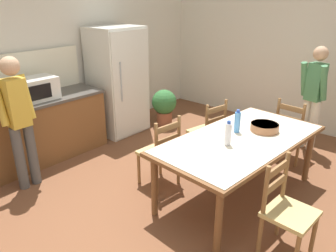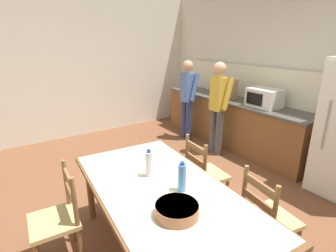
{
  "view_description": "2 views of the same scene",
  "coord_description": "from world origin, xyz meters",
  "px_view_note": "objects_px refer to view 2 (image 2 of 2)",
  "views": [
    {
      "loc": [
        -2.45,
        -1.95,
        2.22
      ],
      "look_at": [
        -0.11,
        0.08,
        0.98
      ],
      "focal_mm": 35.0,
      "sensor_mm": 36.0,
      "label": 1
    },
    {
      "loc": [
        2.22,
        -1.43,
        1.97
      ],
      "look_at": [
        -0.19,
        0.18,
        0.99
      ],
      "focal_mm": 28.0,
      "sensor_mm": 36.0,
      "label": 2
    }
  ],
  "objects_px": {
    "chair_side_near_left": "(58,219)",
    "bottle_off_centre": "(182,177)",
    "person_at_sink": "(187,96)",
    "chair_side_far_right": "(267,219)",
    "bottle_near_centre": "(149,164)",
    "person_at_counter": "(218,104)",
    "dining_table": "(163,196)",
    "serving_bowl": "(177,209)",
    "chair_side_far_left": "(204,174)",
    "paper_bag": "(230,89)",
    "microwave": "(264,98)"
  },
  "relations": [
    {
      "from": "microwave",
      "to": "paper_bag",
      "type": "distance_m",
      "value": 0.75
    },
    {
      "from": "dining_table",
      "to": "chair_side_near_left",
      "type": "bearing_deg",
      "value": -123.88
    },
    {
      "from": "paper_bag",
      "to": "chair_side_far_left",
      "type": "height_order",
      "value": "paper_bag"
    },
    {
      "from": "chair_side_near_left",
      "to": "person_at_counter",
      "type": "distance_m",
      "value": 3.05
    },
    {
      "from": "microwave",
      "to": "person_at_counter",
      "type": "bearing_deg",
      "value": -135.41
    },
    {
      "from": "chair_side_far_right",
      "to": "chair_side_near_left",
      "type": "bearing_deg",
      "value": 66.1
    },
    {
      "from": "paper_bag",
      "to": "chair_side_near_left",
      "type": "bearing_deg",
      "value": -70.54
    },
    {
      "from": "microwave",
      "to": "bottle_near_centre",
      "type": "bearing_deg",
      "value": -74.76
    },
    {
      "from": "bottle_near_centre",
      "to": "chair_side_far_right",
      "type": "height_order",
      "value": "bottle_near_centre"
    },
    {
      "from": "chair_side_far_right",
      "to": "person_at_counter",
      "type": "bearing_deg",
      "value": -23.17
    },
    {
      "from": "serving_bowl",
      "to": "chair_side_near_left",
      "type": "distance_m",
      "value": 1.16
    },
    {
      "from": "chair_side_far_left",
      "to": "chair_side_far_right",
      "type": "bearing_deg",
      "value": -178.36
    },
    {
      "from": "bottle_near_centre",
      "to": "chair_side_far_right",
      "type": "relative_size",
      "value": 0.3
    },
    {
      "from": "bottle_off_centre",
      "to": "person_at_sink",
      "type": "relative_size",
      "value": 0.17
    },
    {
      "from": "bottle_off_centre",
      "to": "chair_side_far_left",
      "type": "xyz_separation_m",
      "value": [
        -0.51,
        0.72,
        -0.43
      ]
    },
    {
      "from": "chair_side_near_left",
      "to": "bottle_off_centre",
      "type": "bearing_deg",
      "value": 58.26
    },
    {
      "from": "paper_bag",
      "to": "serving_bowl",
      "type": "bearing_deg",
      "value": -52.56
    },
    {
      "from": "chair_side_far_left",
      "to": "serving_bowl",
      "type": "bearing_deg",
      "value": 134.39
    },
    {
      "from": "person_at_counter",
      "to": "dining_table",
      "type": "bearing_deg",
      "value": -144.44
    },
    {
      "from": "paper_bag",
      "to": "serving_bowl",
      "type": "distance_m",
      "value": 3.4
    },
    {
      "from": "dining_table",
      "to": "microwave",
      "type": "bearing_deg",
      "value": 110.26
    },
    {
      "from": "bottle_near_centre",
      "to": "chair_side_near_left",
      "type": "distance_m",
      "value": 0.94
    },
    {
      "from": "chair_side_near_left",
      "to": "chair_side_far_right",
      "type": "relative_size",
      "value": 1.0
    },
    {
      "from": "dining_table",
      "to": "person_at_counter",
      "type": "relative_size",
      "value": 1.32
    },
    {
      "from": "paper_bag",
      "to": "person_at_sink",
      "type": "height_order",
      "value": "person_at_sink"
    },
    {
      "from": "dining_table",
      "to": "bottle_off_centre",
      "type": "distance_m",
      "value": 0.26
    },
    {
      "from": "microwave",
      "to": "person_at_sink",
      "type": "xyz_separation_m",
      "value": [
        -1.39,
        -0.5,
        -0.16
      ]
    },
    {
      "from": "microwave",
      "to": "dining_table",
      "type": "xyz_separation_m",
      "value": [
        0.96,
        -2.6,
        -0.36
      ]
    },
    {
      "from": "paper_bag",
      "to": "serving_bowl",
      "type": "height_order",
      "value": "paper_bag"
    },
    {
      "from": "bottle_off_centre",
      "to": "serving_bowl",
      "type": "xyz_separation_m",
      "value": [
        0.24,
        -0.23,
        -0.07
      ]
    },
    {
      "from": "chair_side_far_left",
      "to": "chair_side_far_right",
      "type": "distance_m",
      "value": 0.92
    },
    {
      "from": "serving_bowl",
      "to": "chair_side_near_left",
      "type": "bearing_deg",
      "value": -142.44
    },
    {
      "from": "person_at_sink",
      "to": "serving_bowl",
      "type": "bearing_deg",
      "value": -129.15
    },
    {
      "from": "microwave",
      "to": "person_at_counter",
      "type": "xyz_separation_m",
      "value": [
        -0.53,
        -0.52,
        -0.14
      ]
    },
    {
      "from": "bottle_near_centre",
      "to": "person_at_sink",
      "type": "xyz_separation_m",
      "value": [
        -2.09,
        2.08,
        0.01
      ]
    },
    {
      "from": "microwave",
      "to": "chair_side_far_right",
      "type": "height_order",
      "value": "microwave"
    },
    {
      "from": "bottle_off_centre",
      "to": "chair_side_near_left",
      "type": "distance_m",
      "value": 1.18
    },
    {
      "from": "serving_bowl",
      "to": "chair_side_far_right",
      "type": "distance_m",
      "value": 0.96
    },
    {
      "from": "chair_side_near_left",
      "to": "person_at_sink",
      "type": "xyz_separation_m",
      "value": [
        -1.83,
        2.87,
        0.44
      ]
    },
    {
      "from": "dining_table",
      "to": "chair_side_near_left",
      "type": "height_order",
      "value": "chair_side_near_left"
    },
    {
      "from": "paper_bag",
      "to": "person_at_sink",
      "type": "bearing_deg",
      "value": -142.55
    },
    {
      "from": "serving_bowl",
      "to": "dining_table",
      "type": "bearing_deg",
      "value": 163.57
    },
    {
      "from": "chair_side_near_left",
      "to": "serving_bowl",
      "type": "bearing_deg",
      "value": 40.99
    },
    {
      "from": "serving_bowl",
      "to": "person_at_sink",
      "type": "distance_m",
      "value": 3.49
    },
    {
      "from": "paper_bag",
      "to": "bottle_near_centre",
      "type": "xyz_separation_m",
      "value": [
        1.45,
        -2.57,
        -0.2
      ]
    },
    {
      "from": "bottle_near_centre",
      "to": "chair_side_far_left",
      "type": "relative_size",
      "value": 0.3
    },
    {
      "from": "dining_table",
      "to": "person_at_counter",
      "type": "distance_m",
      "value": 2.56
    },
    {
      "from": "chair_side_far_right",
      "to": "serving_bowl",
      "type": "bearing_deg",
      "value": 89.32
    },
    {
      "from": "chair_side_far_left",
      "to": "person_at_counter",
      "type": "relative_size",
      "value": 0.57
    },
    {
      "from": "bottle_off_centre",
      "to": "chair_side_far_right",
      "type": "height_order",
      "value": "bottle_off_centre"
    }
  ]
}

